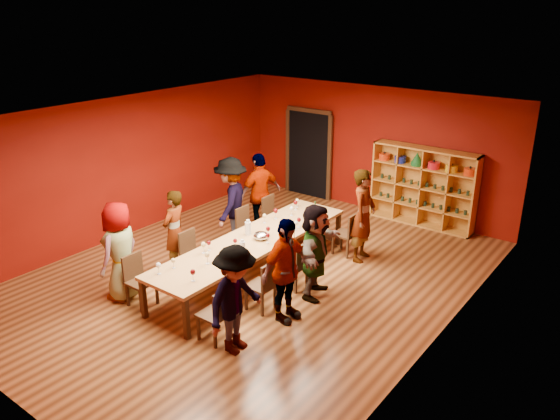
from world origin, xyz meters
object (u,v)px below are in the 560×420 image
(person_right_2, at_px, (315,251))
(tasting_table, at_px, (253,242))
(spittoon_bowl, at_px, (261,236))
(chair_person_left_0, at_px, (138,277))
(chair_person_right_2, at_px, (297,263))
(shelving_unit, at_px, (424,183))
(person_right_0, at_px, (235,300))
(chair_person_right_1, at_px, (264,284))
(person_left_4, at_px, (260,194))
(person_left_0, at_px, (120,251))
(person_left_1, at_px, (174,231))
(chair_person_left_3, at_px, (247,226))
(chair_person_right_0, at_px, (218,312))
(wine_bottle, at_px, (315,210))
(person_left_3, at_px, (231,202))
(person_right_4, at_px, (363,215))
(chair_person_left_4, at_px, (272,214))
(chair_person_right_4, at_px, (348,232))
(person_right_1, at_px, (285,270))
(chair_person_left_1, at_px, (192,252))

(person_right_2, bearing_deg, tasting_table, 78.57)
(tasting_table, xyz_separation_m, spittoon_bowl, (0.11, 0.09, 0.12))
(chair_person_left_0, bearing_deg, spittoon_bowl, 63.32)
(chair_person_left_0, height_order, chair_person_right_2, same)
(shelving_unit, distance_m, spittoon_bowl, 4.42)
(person_right_0, relative_size, chair_person_right_1, 1.87)
(person_right_2, bearing_deg, person_left_4, 41.12)
(person_left_0, relative_size, person_left_4, 0.96)
(person_left_1, relative_size, chair_person_right_1, 1.79)
(chair_person_left_3, distance_m, chair_person_right_1, 2.48)
(shelving_unit, relative_size, chair_person_left_3, 2.70)
(person_left_4, bearing_deg, chair_person_right_0, 45.40)
(shelving_unit, distance_m, wine_bottle, 2.89)
(person_left_3, bearing_deg, person_right_4, 86.55)
(person_right_0, bearing_deg, person_right_4, -3.23)
(tasting_table, height_order, shelving_unit, shelving_unit)
(person_left_1, relative_size, wine_bottle, 5.34)
(chair_person_left_4, height_order, person_right_2, person_right_2)
(tasting_table, height_order, person_right_2, person_right_2)
(spittoon_bowl, xyz_separation_m, wine_bottle, (0.12, 1.58, 0.05))
(person_left_4, height_order, chair_person_right_4, person_left_4)
(chair_person_left_4, height_order, chair_person_right_4, same)
(chair_person_right_1, bearing_deg, chair_person_left_0, -148.66)
(chair_person_right_4, height_order, wine_bottle, wine_bottle)
(person_right_0, xyz_separation_m, spittoon_bowl, (-1.17, 2.01, -0.01))
(person_left_0, xyz_separation_m, chair_person_left_4, (0.40, 3.64, -0.37))
(spittoon_bowl, bearing_deg, person_left_1, -151.91)
(person_right_0, height_order, chair_person_right_4, person_right_0)
(chair_person_left_4, height_order, chair_person_right_0, same)
(chair_person_right_4, bearing_deg, chair_person_right_0, -90.00)
(shelving_unit, height_order, person_left_3, person_left_3)
(person_left_3, relative_size, spittoon_bowl, 6.61)
(shelving_unit, relative_size, person_left_3, 1.28)
(person_left_3, height_order, person_right_4, person_left_3)
(chair_person_left_3, bearing_deg, tasting_table, -43.62)
(person_left_0, height_order, person_right_0, person_left_0)
(chair_person_left_4, xyz_separation_m, person_right_1, (2.25, -2.54, 0.37))
(chair_person_left_1, distance_m, chair_person_right_2, 1.99)
(chair_person_left_3, relative_size, spittoon_bowl, 3.15)
(person_left_0, height_order, person_right_2, person_left_0)
(chair_person_left_3, height_order, person_left_4, person_left_4)
(chair_person_left_3, relative_size, person_left_3, 0.48)
(chair_person_right_1, bearing_deg, chair_person_right_0, -90.00)
(shelving_unit, bearing_deg, person_left_4, -135.34)
(person_left_3, height_order, chair_person_right_0, person_left_3)
(shelving_unit, xyz_separation_m, chair_person_right_4, (-0.49, -2.45, -0.49))
(chair_person_left_0, height_order, person_left_4, person_left_4)
(shelving_unit, height_order, chair_person_right_2, shelving_unit)
(chair_person_right_1, distance_m, chair_person_right_2, 0.93)
(chair_person_right_1, height_order, person_right_1, person_right_1)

